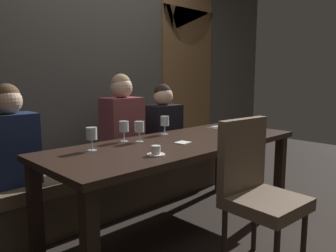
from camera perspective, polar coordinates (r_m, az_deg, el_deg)
The scene contains 17 objects.
ground at distance 2.89m, azimuth 1.76°, elevation -17.20°, with size 9.00×9.00×0.00m, color black.
back_wall_tiled at distance 3.57m, azimuth -12.68°, elevation 12.30°, with size 6.00×0.12×3.00m, color #4C4944.
arched_door at distance 4.37m, azimuth 3.36°, elevation 9.98°, with size 0.90×0.05×2.55m.
dining_table at distance 2.67m, azimuth 1.82°, elevation -4.48°, with size 2.20×0.84×0.74m.
banquette_bench at distance 3.29m, azimuth -7.13°, elevation -9.68°, with size 2.50×0.44×0.45m.
chair_near_side at distance 2.25m, azimuth 14.82°, elevation -9.74°, with size 0.47×0.47×0.98m.
diner_redhead at distance 2.70m, azimuth -25.44°, elevation -1.85°, with size 0.36×0.24×0.75m.
diner_bearded at distance 3.12m, azimuth -7.87°, elevation 0.88°, with size 0.36×0.24×0.83m.
diner_far_end at distance 3.48m, azimuth -0.82°, elevation 0.92°, with size 0.36×0.24×0.73m.
wine_glass_near_right at distance 2.94m, azimuth -0.56°, elevation 0.79°, with size 0.08×0.08×0.16m.
wine_glass_center_front at distance 2.62m, azimuth -4.94°, elevation -0.30°, with size 0.08×0.08×0.16m.
wine_glass_near_left at distance 2.36m, azimuth -13.00°, elevation -1.45°, with size 0.08×0.08×0.16m.
wine_glass_far_right at distance 2.64m, azimuth -7.59°, elevation -0.17°, with size 0.08×0.08×0.16m.
espresso_cup at distance 2.18m, azimuth -2.09°, elevation -4.36°, with size 0.12×0.12×0.06m.
dessert_plate at distance 3.41m, azimuth 9.53°, elevation -0.01°, with size 0.19×0.19×0.05m.
fork_on_table at distance 3.31m, azimuth 7.82°, elevation -0.42°, with size 0.02×0.17×0.01m, color silver.
folded_napkin at distance 2.58m, azimuth 2.57°, elevation -2.88°, with size 0.11×0.10×0.01m, color silver.
Camera 1 is at (-1.87, -1.81, 1.25)m, focal length 35.48 mm.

